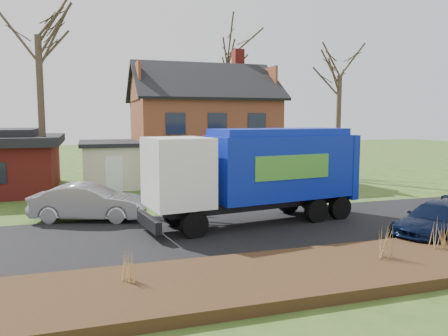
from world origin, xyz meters
name	(u,v)px	position (x,y,z in m)	size (l,w,h in m)	color
ground	(244,230)	(0.00, 0.00, 0.00)	(120.00, 120.00, 0.00)	#2E4818
road	(244,230)	(0.00, 0.00, 0.01)	(80.00, 7.00, 0.02)	black
mulch_verge	(312,273)	(0.00, -5.30, 0.15)	(80.00, 3.50, 0.30)	black
main_house	(195,122)	(1.49, 13.91, 4.03)	(12.95, 8.95, 9.26)	beige
garbage_truck	(259,169)	(1.03, 1.05, 2.24)	(9.34, 3.74, 3.89)	black
silver_sedan	(89,202)	(-5.70, 3.63, 0.78)	(1.64, 4.71, 1.55)	#A3A6AB
navy_wagon	(438,221)	(6.25, -3.14, 0.65)	(1.81, 4.46, 1.29)	black
tree_front_west	(37,10)	(-7.99, 10.43, 10.04)	(4.10, 4.10, 12.19)	#47372A
tree_front_east	(340,58)	(11.02, 11.07, 8.42)	(3.73, 3.73, 10.36)	#463B2A
tree_back	(228,42)	(6.14, 20.83, 10.76)	(4.08, 4.08, 12.91)	#413327
grass_clump_west	(128,265)	(-4.85, -4.80, 0.71)	(0.31, 0.26, 0.82)	tan
grass_clump_mid	(386,243)	(2.39, -5.27, 0.77)	(0.34, 0.28, 0.94)	#A27A47
grass_clump_east	(440,233)	(4.60, -4.96, 0.78)	(0.38, 0.31, 0.96)	#A17D47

